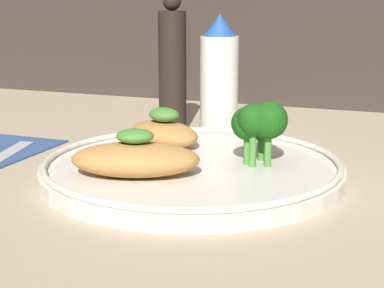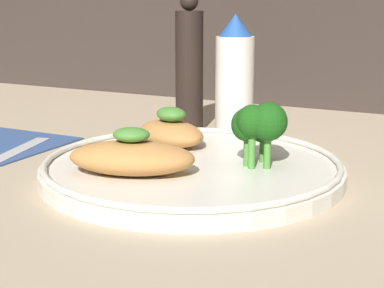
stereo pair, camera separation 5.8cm
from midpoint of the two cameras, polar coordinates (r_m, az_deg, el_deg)
name	(u,v)px [view 2 (the right image)]	position (r cm, az deg, el deg)	size (l,w,h in cm)	color
ground_plane	(192,182)	(59.03, 2.82, -3.71)	(180.00, 180.00, 1.00)	tan
plate	(192,167)	(58.60, 2.83, -2.32)	(30.06, 30.06, 2.00)	silver
grilled_meat_front	(132,157)	(54.63, -2.84, -1.26)	(13.31, 9.84, 4.42)	#BC7F42
grilled_meat_middle	(171,131)	(65.64, 0.50, 1.25)	(10.99, 9.38, 4.30)	#BC7F42
broccoli_bunch	(260,124)	(57.43, 9.48, 1.91)	(5.58, 6.20, 6.47)	#4C8E38
sauce_bottle	(235,79)	(76.16, 6.34, 6.31)	(4.94, 4.94, 15.63)	white
pepper_grinder	(189,68)	(78.56, 1.86, 7.38)	(3.71, 3.71, 18.34)	black
fork	(9,154)	(68.66, -15.04, -0.99)	(5.78, 16.72, 0.60)	silver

